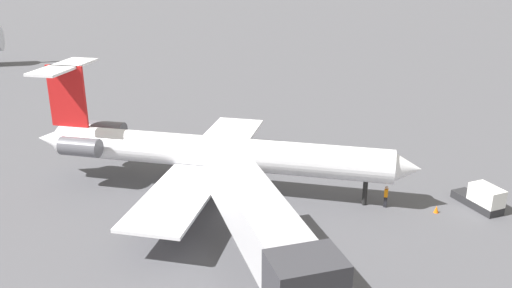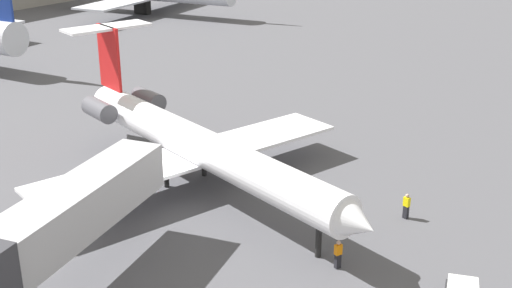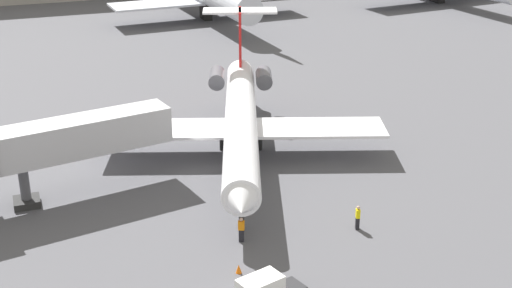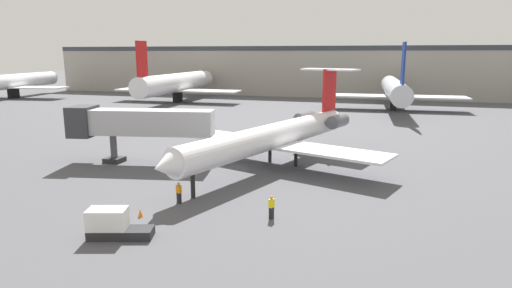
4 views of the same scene
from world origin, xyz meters
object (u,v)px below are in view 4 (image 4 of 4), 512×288
object	(u,v)px
ground_crew_loader	(179,193)
baggage_tug_lead	(113,225)
traffic_cone_near	(140,213)
jet_bridge	(132,123)
parked_airliner_west_end	(12,82)
regional_jet	(278,134)
parked_airliner_west_mid	(177,83)
parked_airliner_centre	(394,89)
ground_crew_marshaller	(271,207)

from	to	relation	value
ground_crew_loader	baggage_tug_lead	distance (m)	7.11
traffic_cone_near	baggage_tug_lead	bearing A→B (deg)	-85.08
jet_bridge	parked_airliner_west_end	distance (m)	84.06
regional_jet	jet_bridge	world-z (taller)	regional_jet
traffic_cone_near	parked_airliner_west_mid	bearing A→B (deg)	114.75
traffic_cone_near	parked_airliner_west_end	distance (m)	99.81
ground_crew_loader	parked_airliner_centre	world-z (taller)	parked_airliner_centre
baggage_tug_lead	traffic_cone_near	size ratio (longest dim) A/B	7.70
baggage_tug_lead	parked_airliner_west_mid	xyz separation A→B (m)	(-31.59, 71.45, 3.65)
baggage_tug_lead	parked_airliner_west_end	size ratio (longest dim) A/B	0.13
jet_bridge	baggage_tug_lead	world-z (taller)	jet_bridge
regional_jet	ground_crew_loader	world-z (taller)	regional_jet
parked_airliner_west_end	baggage_tug_lead	bearing A→B (deg)	-41.56
regional_jet	ground_crew_loader	xyz separation A→B (m)	(-4.53, -13.39, -2.47)
ground_crew_loader	traffic_cone_near	distance (m)	3.72
ground_crew_marshaller	parked_airliner_centre	distance (m)	65.42
parked_airliner_west_mid	ground_crew_marshaller	bearing A→B (deg)	-58.39
traffic_cone_near	ground_crew_marshaller	bearing A→B (deg)	14.60
jet_bridge	ground_crew_loader	xyz separation A→B (m)	(10.43, -10.30, -3.43)
ground_crew_marshaller	parked_airliner_west_end	bearing A→B (deg)	144.02
parked_airliner_west_end	parked_airliner_centre	size ratio (longest dim) A/B	1.00
ground_crew_marshaller	parked_airliner_west_end	world-z (taller)	parked_airliner_west_end
regional_jet	baggage_tug_lead	world-z (taller)	regional_jet
regional_jet	parked_airliner_centre	size ratio (longest dim) A/B	0.90
regional_jet	ground_crew_marshaller	distance (m)	15.00
regional_jet	parked_airliner_centre	world-z (taller)	parked_airliner_centre
jet_bridge	ground_crew_marshaller	bearing A→B (deg)	-32.12
jet_bridge	ground_crew_marshaller	xyz separation A→B (m)	(18.12, -11.37, -3.43)
regional_jet	ground_crew_loader	distance (m)	14.35
ground_crew_loader	traffic_cone_near	size ratio (longest dim) A/B	3.07
ground_crew_marshaller	parked_airliner_west_end	size ratio (longest dim) A/B	0.05
regional_jet	jet_bridge	bearing A→B (deg)	-168.36
jet_bridge	parked_airliner_centre	distance (m)	59.68
ground_crew_marshaller	ground_crew_loader	world-z (taller)	same
ground_crew_loader	parked_airliner_west_end	bearing A→B (deg)	141.90
regional_jet	ground_crew_loader	bearing A→B (deg)	-108.71
regional_jet	traffic_cone_near	world-z (taller)	regional_jet
baggage_tug_lead	parked_airliner_centre	distance (m)	72.88
parked_airliner_west_end	parked_airliner_centre	xyz separation A→B (m)	(93.82, 2.85, 0.06)
parked_airliner_west_mid	ground_crew_loader	bearing A→B (deg)	-63.15
baggage_tug_lead	parked_airliner_west_mid	bearing A→B (deg)	113.85
parked_airliner_west_end	parked_airliner_centre	distance (m)	93.87
baggage_tug_lead	jet_bridge	bearing A→B (deg)	118.48
parked_airliner_west_end	ground_crew_loader	bearing A→B (deg)	-38.10
parked_airliner_west_end	regional_jet	bearing A→B (deg)	-30.03
baggage_tug_lead	parked_airliner_west_end	world-z (taller)	parked_airliner_west_end
parked_airliner_west_mid	parked_airliner_centre	distance (m)	48.85
ground_crew_marshaller	parked_airliner_west_mid	xyz separation A→B (m)	(-40.30, 65.49, 3.63)
jet_bridge	parked_airliner_west_end	bearing A→B (deg)	143.03
regional_jet	baggage_tug_lead	xyz separation A→B (m)	(-5.56, -20.42, -2.49)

